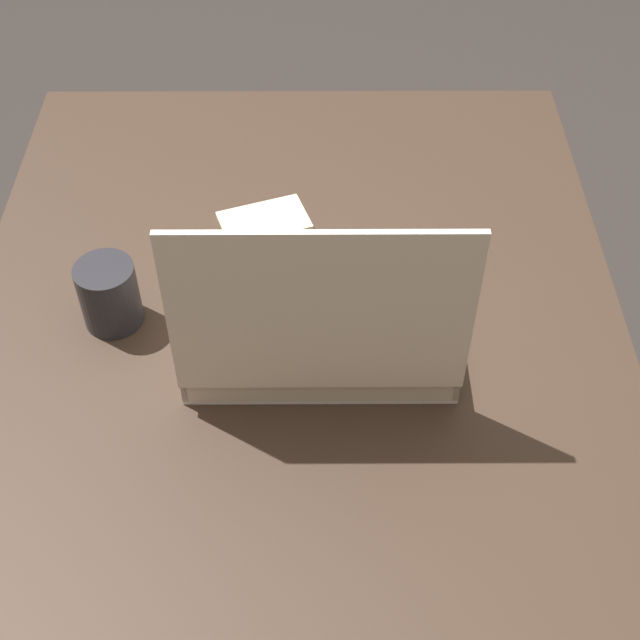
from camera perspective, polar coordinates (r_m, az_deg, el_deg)
ground_plane at (r=1.84m, az=-1.12°, el=-14.04°), size 8.00×8.00×0.00m
dining_table at (r=1.33m, az=-1.50°, el=-1.25°), size 0.91×1.01×0.71m
donut_box at (r=1.14m, az=-0.05°, el=0.06°), size 0.35×0.26×0.29m
coffee_mug at (r=1.22m, az=-13.36°, el=1.65°), size 0.08×0.08×0.10m
paper_napkin at (r=1.37m, az=-3.60°, el=6.37°), size 0.15×0.12×0.01m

